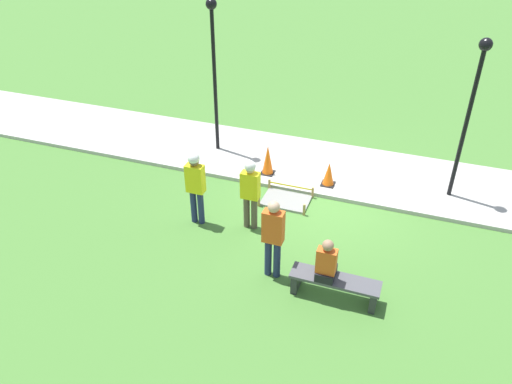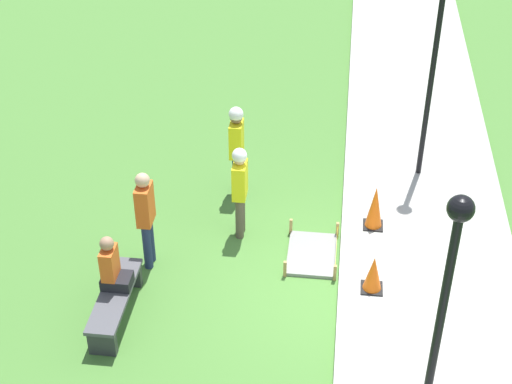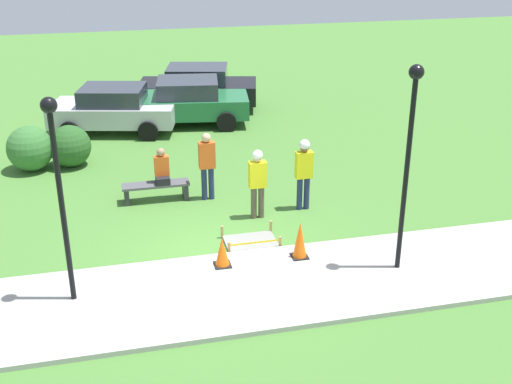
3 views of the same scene
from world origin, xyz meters
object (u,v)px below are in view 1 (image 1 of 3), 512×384
Objects in this scene: park_bench at (335,284)px; person_seated_on_bench at (326,263)px; worker_assistant at (250,189)px; lamppost_far at (473,98)px; worker_supervisor at (195,182)px; bystander_in_orange_shirt at (273,235)px; traffic_cone_near_patch at (329,174)px; traffic_cone_far_patch at (268,160)px; lamppost_near at (214,56)px.

park_bench is 0.52m from person_seated_on_bench.
worker_assistant is 5.26m from lamppost_far.
lamppost_far is at bearing -150.75° from worker_supervisor.
lamppost_far is at bearing -113.93° from park_bench.
traffic_cone_near_patch is at bearing -94.88° from bystander_in_orange_shirt.
worker_assistant is at bearing -37.89° from person_seated_on_bench.
bystander_in_orange_shirt reaches higher than worker_assistant.
worker_supervisor is 1.02× the size of bystander_in_orange_shirt.
traffic_cone_far_patch is (1.62, -0.02, 0.09)m from traffic_cone_near_patch.
lamppost_far is (-5.36, -3.00, 1.54)m from worker_supervisor.
person_seated_on_bench is 2.62m from worker_assistant.
bystander_in_orange_shirt is (-0.96, 1.35, -0.01)m from worker_assistant.
lamppost_near is at bearing -25.43° from traffic_cone_far_patch.
worker_assistant is at bearing 60.34° from traffic_cone_near_patch.
worker_supervisor is at bearing 71.20° from traffic_cone_far_patch.
traffic_cone_far_patch is 0.46× the size of bystander_in_orange_shirt.
park_bench is 2.81m from worker_assistant.
traffic_cone_near_patch is at bearing 10.81° from lamppost_far.
lamppost_far is (-4.52, -0.53, 2.11)m from traffic_cone_far_patch.
lamppost_far reaches higher than worker_assistant.
traffic_cone_near_patch reaches higher than park_bench.
worker_supervisor is 6.34m from lamppost_far.
traffic_cone_far_patch is at bearing -69.92° from bystander_in_orange_shirt.
traffic_cone_far_patch is 2.67m from worker_supervisor.
worker_assistant is (-1.19, -0.22, -0.06)m from worker_supervisor.
traffic_cone_far_patch is at bearing -55.65° from park_bench.
person_seated_on_bench is 6.61m from lamppost_near.
park_bench is (-0.98, 3.78, -0.08)m from traffic_cone_near_patch.
worker_assistant is at bearing 124.73° from lamppost_near.
worker_supervisor is (3.26, -1.38, 0.25)m from person_seated_on_bench.
bystander_in_orange_shirt is (1.10, -0.25, 0.18)m from person_seated_on_bench.
lamppost_near is (2.15, -3.10, 1.76)m from worker_assistant.
traffic_cone_near_patch is 0.15× the size of lamppost_near.
worker_supervisor reaches higher than traffic_cone_far_patch.
lamppost_near is at bearing -55.27° from worker_assistant.
worker_assistant is 0.41× the size of lamppost_near.
lamppost_far is (-4.17, -2.78, 1.60)m from worker_assistant.
bystander_in_orange_shirt is 5.47m from lamppost_far.
traffic_cone_near_patch is 3.53m from worker_supervisor.
worker_supervisor is at bearing 10.66° from worker_assistant.
person_seated_on_bench is 0.50× the size of worker_supervisor.
person_seated_on_bench is 0.22× the size of lamppost_near.
lamppost_near is (0.96, -3.33, 1.70)m from worker_supervisor.
lamppost_far is at bearing -127.83° from bystander_in_orange_shirt.
traffic_cone_near_patch is 3.91m from park_bench.
worker_supervisor is (2.46, 2.45, 0.66)m from traffic_cone_near_patch.
lamppost_far reaches higher than traffic_cone_near_patch.
person_seated_on_bench is (0.18, 0.05, 0.49)m from park_bench.
lamppost_far is (-3.21, -4.13, 1.61)m from bystander_in_orange_shirt.
bystander_in_orange_shirt is 5.71m from lamppost_near.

